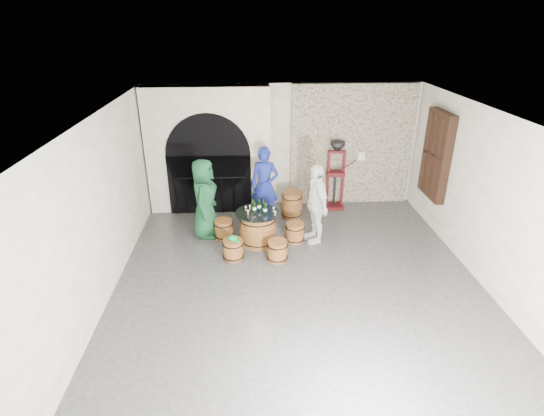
{
  "coord_description": "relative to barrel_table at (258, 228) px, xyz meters",
  "views": [
    {
      "loc": [
        -0.91,
        -6.67,
        4.71
      ],
      "look_at": [
        -0.44,
        1.35,
        1.05
      ],
      "focal_mm": 28.0,
      "sensor_mm": 36.0,
      "label": 1
    }
  ],
  "objects": [
    {
      "name": "wall_back",
      "position": [
        0.73,
        2.24,
        1.22
      ],
      "size": [
        8.0,
        0.0,
        8.0
      ],
      "primitive_type": "plane",
      "rotation": [
        1.57,
        0.0,
        0.0
      ],
      "color": "silver",
      "rests_on": "ground"
    },
    {
      "name": "ceiling",
      "position": [
        0.73,
        -1.76,
        2.82
      ],
      "size": [
        8.0,
        8.0,
        0.0
      ],
      "primitive_type": "plane",
      "rotation": [
        3.14,
        0.0,
        0.0
      ],
      "color": "beige",
      "rests_on": "wall_back"
    },
    {
      "name": "barrel_stool_near_left",
      "position": [
        -0.54,
        -0.64,
        -0.16
      ],
      "size": [
        0.44,
        0.44,
        0.45
      ],
      "color": "brown",
      "rests_on": "ground"
    },
    {
      "name": "green_cap",
      "position": [
        -0.54,
        -0.65,
        0.11
      ],
      "size": [
        0.25,
        0.2,
        0.11
      ],
      "color": "#0C8A3D",
      "rests_on": "barrel_stool_near_left"
    },
    {
      "name": "control_box",
      "position": [
        2.78,
        2.1,
        0.97
      ],
      "size": [
        0.18,
        0.1,
        0.22
      ],
      "primitive_type": "cube",
      "color": "silver",
      "rests_on": "wall_back"
    },
    {
      "name": "tasting_glass_f",
      "position": [
        -0.26,
        0.14,
        0.44
      ],
      "size": [
        0.05,
        0.05,
        0.1
      ],
      "primitive_type": null,
      "color": "orange",
      "rests_on": "barrel_table"
    },
    {
      "name": "wall_left",
      "position": [
        -2.77,
        -1.76,
        1.22
      ],
      "size": [
        0.0,
        8.0,
        8.0
      ],
      "primitive_type": "plane",
      "rotation": [
        1.57,
        0.0,
        1.57
      ],
      "color": "silver",
      "rests_on": "ground"
    },
    {
      "name": "wine_bottle_left",
      "position": [
        -0.07,
        0.01,
        0.52
      ],
      "size": [
        0.08,
        0.08,
        0.32
      ],
      "color": "black",
      "rests_on": "barrel_table"
    },
    {
      "name": "side_barrel",
      "position": [
        0.89,
        1.29,
        -0.03
      ],
      "size": [
        0.53,
        0.53,
        0.7
      ],
      "rotation": [
        0.0,
        0.0,
        -0.35
      ],
      "color": "brown",
      "rests_on": "ground"
    },
    {
      "name": "barrel_stool_near_right",
      "position": [
        0.39,
        -0.75,
        -0.16
      ],
      "size": [
        0.44,
        0.44,
        0.45
      ],
      "color": "brown",
      "rests_on": "ground"
    },
    {
      "name": "barrel_stool_left",
      "position": [
        -0.78,
        0.31,
        -0.16
      ],
      "size": [
        0.44,
        0.44,
        0.45
      ],
      "color": "brown",
      "rests_on": "ground"
    },
    {
      "name": "wine_bottle_center",
      "position": [
        0.16,
        -0.09,
        0.52
      ],
      "size": [
        0.08,
        0.08,
        0.32
      ],
      "color": "black",
      "rests_on": "barrel_table"
    },
    {
      "name": "barrel_stool_right",
      "position": [
        0.84,
        0.05,
        -0.16
      ],
      "size": [
        0.44,
        0.44,
        0.45
      ],
      "color": "brown",
      "rests_on": "ground"
    },
    {
      "name": "ground",
      "position": [
        0.73,
        -1.76,
        -0.38
      ],
      "size": [
        8.0,
        8.0,
        0.0
      ],
      "primitive_type": "plane",
      "color": "#313134",
      "rests_on": "ground"
    },
    {
      "name": "tasting_glass_b",
      "position": [
        0.35,
        0.05,
        0.44
      ],
      "size": [
        0.05,
        0.05,
        0.1
      ],
      "primitive_type": null,
      "color": "orange",
      "rests_on": "barrel_table"
    },
    {
      "name": "tasting_glass_c",
      "position": [
        -0.16,
        0.18,
        0.44
      ],
      "size": [
        0.05,
        0.05,
        0.1
      ],
      "primitive_type": null,
      "color": "orange",
      "rests_on": "barrel_table"
    },
    {
      "name": "tasting_glass_e",
      "position": [
        0.38,
        -0.16,
        0.44
      ],
      "size": [
        0.05,
        0.05,
        0.1
      ],
      "primitive_type": null,
      "color": "orange",
      "rests_on": "barrel_table"
    },
    {
      "name": "barrel_table",
      "position": [
        0.0,
        0.0,
        0.0
      ],
      "size": [
        0.99,
        0.99,
        0.77
      ],
      "color": "brown",
      "rests_on": "ground"
    },
    {
      "name": "shuttered_window",
      "position": [
        4.11,
        0.64,
        1.42
      ],
      "size": [
        0.23,
        1.1,
        2.0
      ],
      "color": "black",
      "rests_on": "wall_right"
    },
    {
      "name": "arched_opening",
      "position": [
        -1.17,
        1.98,
        1.2
      ],
      "size": [
        3.1,
        0.6,
        3.19
      ],
      "color": "silver",
      "rests_on": "ground"
    },
    {
      "name": "tasting_glass_a",
      "position": [
        -0.21,
        -0.08,
        0.44
      ],
      "size": [
        0.05,
        0.05,
        0.1
      ],
      "primitive_type": null,
      "color": "orange",
      "rests_on": "barrel_table"
    },
    {
      "name": "stone_facing_panel",
      "position": [
        2.53,
        2.18,
        1.22
      ],
      "size": [
        3.2,
        0.12,
        3.18
      ],
      "primitive_type": "cube",
      "color": "#B2A48E",
      "rests_on": "ground"
    },
    {
      "name": "wall_right",
      "position": [
        4.23,
        -1.76,
        1.22
      ],
      "size": [
        0.0,
        8.0,
        8.0
      ],
      "primitive_type": "plane",
      "rotation": [
        1.57,
        0.0,
        -1.57
      ],
      "color": "silver",
      "rests_on": "ground"
    },
    {
      "name": "person_green",
      "position": [
        -1.19,
        0.47,
        0.55
      ],
      "size": [
        0.72,
        0.99,
        1.86
      ],
      "primitive_type": "imported",
      "rotation": [
        0.0,
        0.0,
        1.42
      ],
      "color": "#134426",
      "rests_on": "ground"
    },
    {
      "name": "person_blue",
      "position": [
        0.2,
        1.14,
        0.57
      ],
      "size": [
        0.78,
        0.61,
        1.9
      ],
      "primitive_type": "imported",
      "rotation": [
        0.0,
        0.0,
        -0.25
      ],
      "color": "navy",
      "rests_on": "ground"
    },
    {
      "name": "wine_bottle_right",
      "position": [
        0.04,
        0.11,
        0.52
      ],
      "size": [
        0.08,
        0.08,
        0.32
      ],
      "color": "black",
      "rests_on": "barrel_table"
    },
    {
      "name": "corking_press",
      "position": [
        2.08,
        1.82,
        0.68
      ],
      "size": [
        0.75,
        0.43,
        1.82
      ],
      "rotation": [
        0.0,
        0.0,
        -0.06
      ],
      "color": "#440B10",
      "rests_on": "ground"
    },
    {
      "name": "barrel_stool_far",
      "position": [
        0.15,
        0.83,
        -0.16
      ],
      "size": [
        0.44,
        0.44,
        0.45
      ],
      "color": "brown",
      "rests_on": "ground"
    },
    {
      "name": "person_white",
      "position": [
        1.29,
        0.07,
        0.54
      ],
      "size": [
        0.69,
        1.15,
        1.84
      ],
      "primitive_type": "imported",
      "rotation": [
        0.0,
        0.0,
        -1.33
      ],
      "color": "white",
      "rests_on": "ground"
    },
    {
      "name": "tasting_glass_d",
      "position": [
        0.19,
        0.24,
        0.44
      ],
      "size": [
        0.05,
        0.05,
        0.1
      ],
      "primitive_type": null,
      "color": "orange",
      "rests_on": "barrel_table"
    },
    {
      "name": "wall_front",
      "position": [
        0.73,
        -5.76,
        1.22
      ],
      "size": [
        8.0,
        0.0,
        8.0
      ],
      "primitive_type": "plane",
      "rotation": [
        -1.57,
        0.0,
        0.0
      ],
      "color": "silver",
      "rests_on": "ground"
    }
  ]
}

